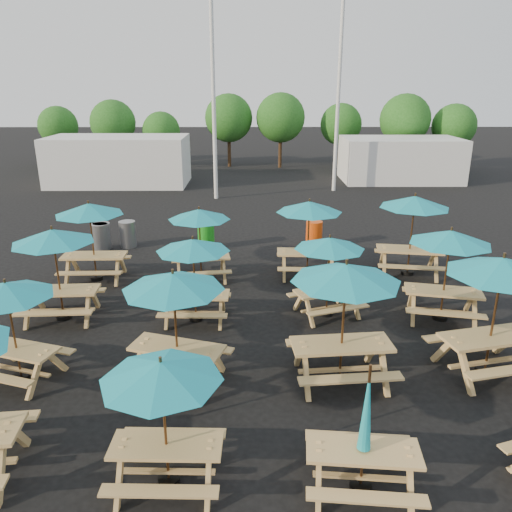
{
  "coord_description": "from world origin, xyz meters",
  "views": [
    {
      "loc": [
        -0.1,
        -11.81,
        5.71
      ],
      "look_at": [
        0.0,
        1.5,
        1.1
      ],
      "focal_mm": 35.0,
      "sensor_mm": 36.0,
      "label": 1
    }
  ],
  "objects_px": {
    "picnic_unit_13": "(501,274)",
    "picnic_unit_8": "(364,440)",
    "picnic_unit_15": "(414,207)",
    "waste_bin_0": "(102,236)",
    "waste_bin_4": "(314,234)",
    "picnic_unit_10": "(329,249)",
    "picnic_unit_3": "(89,214)",
    "waste_bin_2": "(128,234)",
    "picnic_unit_2": "(53,242)",
    "waste_bin_1": "(100,237)",
    "picnic_unit_11": "(309,212)",
    "picnic_unit_7": "(199,219)",
    "picnic_unit_1": "(7,296)",
    "waste_bin_3": "(206,236)",
    "picnic_unit_14": "(450,243)",
    "picnic_unit_9": "(346,281)",
    "picnic_unit_6": "(193,251)",
    "picnic_unit_5": "(174,289)"
  },
  "relations": [
    {
      "from": "picnic_unit_13",
      "to": "picnic_unit_8",
      "type": "bearing_deg",
      "value": -149.2
    },
    {
      "from": "picnic_unit_15",
      "to": "waste_bin_0",
      "type": "bearing_deg",
      "value": 174.72
    },
    {
      "from": "waste_bin_0",
      "to": "waste_bin_4",
      "type": "distance_m",
      "value": 7.71
    },
    {
      "from": "picnic_unit_10",
      "to": "waste_bin_0",
      "type": "bearing_deg",
      "value": 123.4
    },
    {
      "from": "picnic_unit_3",
      "to": "waste_bin_2",
      "type": "bearing_deg",
      "value": 84.55
    },
    {
      "from": "picnic_unit_2",
      "to": "picnic_unit_3",
      "type": "bearing_deg",
      "value": 86.11
    },
    {
      "from": "picnic_unit_2",
      "to": "picnic_unit_3",
      "type": "height_order",
      "value": "picnic_unit_3"
    },
    {
      "from": "waste_bin_1",
      "to": "picnic_unit_11",
      "type": "bearing_deg",
      "value": -20.19
    },
    {
      "from": "picnic_unit_13",
      "to": "waste_bin_2",
      "type": "height_order",
      "value": "picnic_unit_13"
    },
    {
      "from": "picnic_unit_15",
      "to": "picnic_unit_3",
      "type": "bearing_deg",
      "value": -168.71
    },
    {
      "from": "picnic_unit_7",
      "to": "picnic_unit_11",
      "type": "height_order",
      "value": "picnic_unit_11"
    },
    {
      "from": "waste_bin_4",
      "to": "picnic_unit_7",
      "type": "bearing_deg",
      "value": -140.16
    },
    {
      "from": "waste_bin_0",
      "to": "waste_bin_1",
      "type": "bearing_deg",
      "value": -110.86
    },
    {
      "from": "picnic_unit_1",
      "to": "waste_bin_1",
      "type": "relative_size",
      "value": 2.33
    },
    {
      "from": "picnic_unit_7",
      "to": "waste_bin_3",
      "type": "xyz_separation_m",
      "value": [
        -0.11,
        3.03,
        -1.43
      ]
    },
    {
      "from": "picnic_unit_3",
      "to": "waste_bin_1",
      "type": "height_order",
      "value": "picnic_unit_3"
    },
    {
      "from": "picnic_unit_10",
      "to": "waste_bin_2",
      "type": "bearing_deg",
      "value": 118.72
    },
    {
      "from": "waste_bin_2",
      "to": "picnic_unit_15",
      "type": "bearing_deg",
      "value": -16.92
    },
    {
      "from": "picnic_unit_10",
      "to": "waste_bin_1",
      "type": "relative_size",
      "value": 2.34
    },
    {
      "from": "picnic_unit_13",
      "to": "picnic_unit_14",
      "type": "distance_m",
      "value": 2.52
    },
    {
      "from": "picnic_unit_9",
      "to": "picnic_unit_13",
      "type": "bearing_deg",
      "value": -0.33
    },
    {
      "from": "picnic_unit_6",
      "to": "picnic_unit_9",
      "type": "distance_m",
      "value": 4.24
    },
    {
      "from": "picnic_unit_11",
      "to": "waste_bin_0",
      "type": "distance_m",
      "value": 7.83
    },
    {
      "from": "picnic_unit_7",
      "to": "picnic_unit_14",
      "type": "bearing_deg",
      "value": -31.98
    },
    {
      "from": "picnic_unit_6",
      "to": "waste_bin_3",
      "type": "relative_size",
      "value": 2.26
    },
    {
      "from": "picnic_unit_5",
      "to": "waste_bin_4",
      "type": "distance_m",
      "value": 9.7
    },
    {
      "from": "picnic_unit_9",
      "to": "picnic_unit_15",
      "type": "bearing_deg",
      "value": 57.04
    },
    {
      "from": "picnic_unit_1",
      "to": "picnic_unit_6",
      "type": "xyz_separation_m",
      "value": [
        3.29,
        2.66,
        0.03
      ]
    },
    {
      "from": "picnic_unit_7",
      "to": "picnic_unit_9",
      "type": "xyz_separation_m",
      "value": [
        3.34,
        -5.58,
        0.26
      ]
    },
    {
      "from": "picnic_unit_6",
      "to": "picnic_unit_11",
      "type": "height_order",
      "value": "picnic_unit_11"
    },
    {
      "from": "picnic_unit_1",
      "to": "picnic_unit_6",
      "type": "relative_size",
      "value": 1.03
    },
    {
      "from": "picnic_unit_14",
      "to": "waste_bin_2",
      "type": "bearing_deg",
      "value": 159.6
    },
    {
      "from": "waste_bin_1",
      "to": "waste_bin_2",
      "type": "xyz_separation_m",
      "value": [
        0.91,
        0.34,
        0.0
      ]
    },
    {
      "from": "picnic_unit_1",
      "to": "picnic_unit_15",
      "type": "bearing_deg",
      "value": 49.48
    },
    {
      "from": "picnic_unit_6",
      "to": "waste_bin_2",
      "type": "xyz_separation_m",
      "value": [
        -3.13,
        6.08,
        -1.38
      ]
    },
    {
      "from": "picnic_unit_10",
      "to": "waste_bin_0",
      "type": "distance_m",
      "value": 9.33
    },
    {
      "from": "picnic_unit_13",
      "to": "waste_bin_4",
      "type": "height_order",
      "value": "picnic_unit_13"
    },
    {
      "from": "waste_bin_0",
      "to": "waste_bin_2",
      "type": "height_order",
      "value": "same"
    },
    {
      "from": "waste_bin_4",
      "to": "picnic_unit_3",
      "type": "bearing_deg",
      "value": -155.55
    },
    {
      "from": "picnic_unit_5",
      "to": "picnic_unit_14",
      "type": "xyz_separation_m",
      "value": [
        6.31,
        2.78,
        0.02
      ]
    },
    {
      "from": "picnic_unit_2",
      "to": "picnic_unit_7",
      "type": "relative_size",
      "value": 1.07
    },
    {
      "from": "picnic_unit_13",
      "to": "waste_bin_3",
      "type": "distance_m",
      "value": 10.74
    },
    {
      "from": "picnic_unit_9",
      "to": "waste_bin_2",
      "type": "distance_m",
      "value": 11.0
    },
    {
      "from": "picnic_unit_9",
      "to": "picnic_unit_11",
      "type": "relative_size",
      "value": 1.06
    },
    {
      "from": "picnic_unit_10",
      "to": "waste_bin_1",
      "type": "xyz_separation_m",
      "value": [
        -7.41,
        5.46,
        -1.34
      ]
    },
    {
      "from": "picnic_unit_6",
      "to": "picnic_unit_13",
      "type": "relative_size",
      "value": 0.85
    },
    {
      "from": "picnic_unit_8",
      "to": "picnic_unit_14",
      "type": "relative_size",
      "value": 0.88
    },
    {
      "from": "picnic_unit_6",
      "to": "picnic_unit_7",
      "type": "bearing_deg",
      "value": 94.34
    },
    {
      "from": "picnic_unit_9",
      "to": "waste_bin_3",
      "type": "distance_m",
      "value": 9.42
    },
    {
      "from": "picnic_unit_14",
      "to": "waste_bin_2",
      "type": "relative_size",
      "value": 2.47
    }
  ]
}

